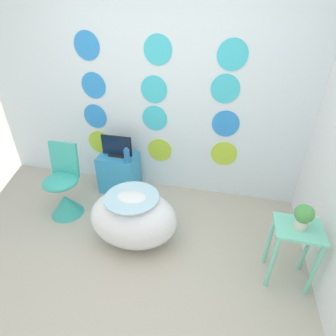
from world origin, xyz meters
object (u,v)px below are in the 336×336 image
Objects in this scene: potted_plant_left at (304,215)px; bathtub at (134,218)px; vase at (127,156)px; chair at (64,193)px; tv at (117,147)px.

bathtub is at bearing 175.30° from potted_plant_left.
potted_plant_left reaches higher than vase.
chair is 4.44× the size of vase.
tv is at bearing 121.28° from bathtub.
chair is at bearing 171.96° from potted_plant_left.
chair is 2.16× the size of tv.
tv is 1.82× the size of potted_plant_left.
potted_plant_left is (1.45, -0.12, 0.44)m from bathtub.
potted_plant_left is (2.37, -0.33, 0.44)m from chair.
vase is at bearing 155.20° from potted_plant_left.
bathtub is at bearing -58.72° from tv.
bathtub is at bearing -13.18° from chair.
vase reaches higher than bathtub.
chair is 3.93× the size of potted_plant_left.
tv is at bearing 56.11° from chair.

